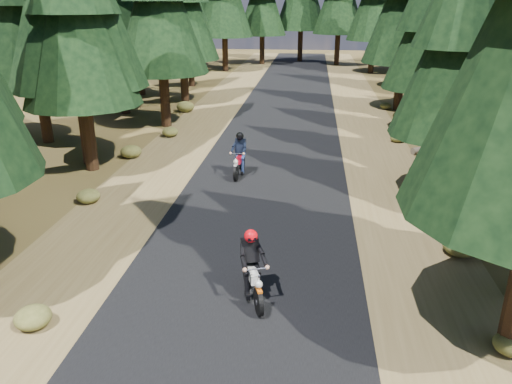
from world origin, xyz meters
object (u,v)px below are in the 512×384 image
Objects in this scene: log_near at (468,144)px; rider_lead at (253,278)px; rider_follow at (239,162)px; log_far at (493,192)px.

rider_lead is at bearing -149.50° from log_near.
log_near is at bearing -149.34° from rider_follow.
rider_follow is (-10.09, -5.16, 0.41)m from log_near.
log_far is 10.73m from rider_lead.
rider_lead is at bearing 103.79° from rider_follow.
log_far is 9.31m from rider_follow.
rider_follow is at bearing -98.98° from rider_lead.
rider_follow reaches higher than log_near.
log_near is at bearing 107.32° from log_far.
log_near reaches higher than log_far.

